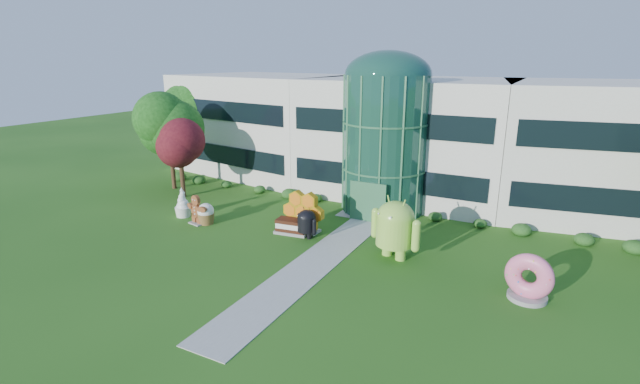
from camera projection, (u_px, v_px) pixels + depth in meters
The scene contains 14 objects.
ground at pixel (303, 272), 24.51m from camera, with size 140.00×140.00×0.00m, color #215114.
building at pixel (410, 136), 38.50m from camera, with size 46.00×15.00×9.30m, color beige, non-canonical shape.
atrium at pixel (385, 145), 33.33m from camera, with size 6.00×6.00×9.80m, color #194738.
walkway at pixel (321, 258), 26.20m from camera, with size 2.40×20.00×0.04m, color #9E9E93.
tree_red at pixel (181, 161), 36.95m from camera, with size 4.00×4.00×6.00m, color #3F0C14, non-canonical shape.
trees_backdrop at pixel (389, 152), 34.38m from camera, with size 52.00×8.00×8.40m, color #133F0F, non-canonical shape.
android_green at pixel (395, 225), 25.86m from camera, with size 3.44×2.30×3.90m, color #95D343, non-canonical shape.
android_black at pixel (307, 221), 28.99m from camera, with size 1.88×1.26×2.14m, color black, non-canonical shape.
donut at pixel (530, 276), 21.53m from camera, with size 2.24×1.08×2.33m, color #D85277, non-canonical shape.
gingerbread at pixel (196, 209), 31.40m from camera, with size 2.23×0.86×2.06m, color brown, non-canonical shape.
ice_cream_sandwich at pixel (292, 226), 29.80m from camera, with size 2.17×1.08×0.96m, color black, non-canonical shape.
honeycomb at pixel (303, 213), 30.00m from camera, with size 3.11×1.11×2.44m, color orange, non-canonical shape.
froyo at pixel (183, 202), 32.86m from camera, with size 1.23×1.23×2.12m, color white, non-canonical shape.
cupcake at pixel (206, 214), 31.48m from camera, with size 1.22×1.22×1.46m, color white, non-canonical shape.
Camera 1 is at (11.15, -19.36, 10.98)m, focal length 26.00 mm.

